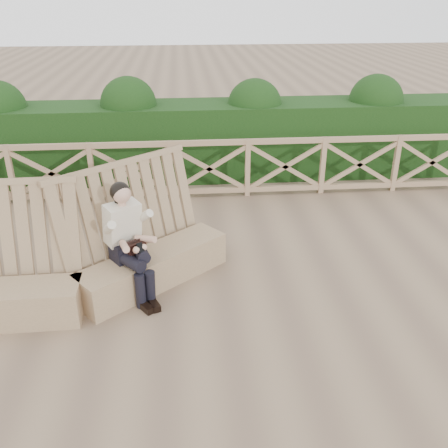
{
  "coord_description": "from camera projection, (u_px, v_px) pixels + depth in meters",
  "views": [
    {
      "loc": [
        -0.49,
        -5.27,
        3.64
      ],
      "look_at": [
        0.01,
        0.4,
        0.9
      ],
      "focal_mm": 40.0,
      "sensor_mm": 36.0,
      "label": 1
    }
  ],
  "objects": [
    {
      "name": "ground",
      "position": [
        226.0,
        301.0,
        6.34
      ],
      "size": [
        60.0,
        60.0,
        0.0
      ],
      "primitive_type": "plane",
      "color": "brown",
      "rests_on": "ground"
    },
    {
      "name": "bench",
      "position": [
        74.0,
        271.0,
        6.25
      ],
      "size": [
        3.97,
        2.02,
        1.59
      ],
      "rotation": [
        0.0,
        0.0,
        0.36
      ],
      "color": "#856A4C",
      "rests_on": "ground"
    },
    {
      "name": "woman",
      "position": [
        128.0,
        237.0,
        6.22
      ],
      "size": [
        0.74,
        0.94,
        1.49
      ],
      "rotation": [
        0.0,
        0.0,
        0.61
      ],
      "color": "black",
      "rests_on": "ground"
    },
    {
      "name": "guardrail",
      "position": [
        209.0,
        169.0,
        9.24
      ],
      "size": [
        10.1,
        0.09,
        1.1
      ],
      "color": "#8C6B51",
      "rests_on": "ground"
    },
    {
      "name": "hedge",
      "position": [
        205.0,
        140.0,
        10.24
      ],
      "size": [
        12.0,
        1.2,
        1.5
      ],
      "primitive_type": "cube",
      "color": "black",
      "rests_on": "ground"
    }
  ]
}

